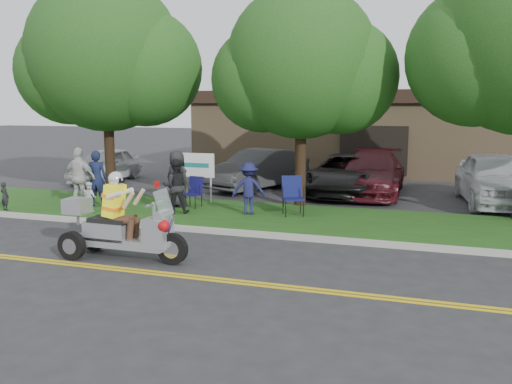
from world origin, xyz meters
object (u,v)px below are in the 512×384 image
(parked_car_left, at_px, (259,169))
(parked_car_right, at_px, (372,173))
(lawn_chair_a, at_px, (194,190))
(parked_car_far_left, at_px, (106,165))
(trike_scooter, at_px, (119,229))
(spectator_adult_right, at_px, (80,177))
(parked_car_mid, at_px, (346,174))
(lawn_chair_b, at_px, (293,193))
(spectator_adult_mid, at_px, (176,186))
(spectator_adult_left, at_px, (97,178))
(parked_car_far_right, at_px, (495,179))

(parked_car_left, relative_size, parked_car_right, 0.87)
(lawn_chair_a, distance_m, parked_car_far_left, 7.87)
(trike_scooter, bearing_deg, parked_car_right, 68.69)
(trike_scooter, height_order, lawn_chair_a, trike_scooter)
(spectator_adult_right, distance_m, parked_car_far_left, 6.54)
(parked_car_left, height_order, parked_car_mid, parked_car_left)
(lawn_chair_b, bearing_deg, parked_car_left, 93.68)
(spectator_adult_mid, height_order, parked_car_far_left, spectator_adult_mid)
(parked_car_left, height_order, parked_car_right, parked_car_right)
(spectator_adult_left, distance_m, parked_car_mid, 9.00)
(parked_car_mid, height_order, parked_car_right, parked_car_right)
(spectator_adult_right, relative_size, parked_car_far_left, 0.44)
(lawn_chair_a, xyz_separation_m, parked_car_mid, (4.15, 4.56, 0.10))
(spectator_adult_mid, xyz_separation_m, parked_car_right, (5.16, 5.95, -0.13))
(parked_car_right, bearing_deg, spectator_adult_right, -145.15)
(spectator_adult_mid, distance_m, parked_car_mid, 7.07)
(lawn_chair_b, bearing_deg, trike_scooter, -139.46)
(spectator_adult_right, relative_size, parked_car_right, 0.35)
(parked_car_far_left, distance_m, parked_car_far_right, 15.60)
(parked_car_right, bearing_deg, spectator_adult_mid, -131.52)
(lawn_chair_b, xyz_separation_m, parked_car_left, (-2.67, 4.99, 0.03))
(lawn_chair_a, height_order, parked_car_left, parked_car_left)
(spectator_adult_mid, height_order, parked_car_mid, spectator_adult_mid)
(spectator_adult_right, bearing_deg, lawn_chair_a, -160.68)
(spectator_adult_right, xyz_separation_m, parked_car_far_left, (-2.93, 5.84, -0.32))
(spectator_adult_left, height_order, spectator_adult_right, spectator_adult_right)
(lawn_chair_a, xyz_separation_m, spectator_adult_left, (-2.98, -0.94, 0.36))
(parked_car_mid, bearing_deg, parked_car_far_right, -4.83)
(parked_car_left, bearing_deg, lawn_chair_b, -40.33)
(parked_car_left, bearing_deg, parked_car_far_right, 16.34)
(spectator_adult_mid, relative_size, parked_car_far_right, 0.31)
(spectator_adult_right, height_order, parked_car_left, spectator_adult_right)
(parked_car_mid, bearing_deg, parked_car_right, 19.42)
(trike_scooter, xyz_separation_m, spectator_adult_left, (-3.78, 4.69, 0.33))
(lawn_chair_b, bearing_deg, parked_car_right, 46.53)
(spectator_adult_mid, bearing_deg, parked_car_far_left, -61.66)
(lawn_chair_b, height_order, parked_car_left, parked_car_left)
(lawn_chair_a, relative_size, parked_car_right, 0.18)
(trike_scooter, relative_size, parked_car_left, 0.62)
(parked_car_mid, bearing_deg, parked_car_left, 178.82)
(trike_scooter, xyz_separation_m, parked_car_far_right, (8.43, 9.59, 0.22))
(parked_car_far_left, bearing_deg, parked_car_left, -4.77)
(spectator_adult_right, bearing_deg, spectator_adult_mid, -178.37)
(lawn_chair_a, relative_size, spectator_adult_mid, 0.59)
(parked_car_mid, bearing_deg, parked_car_far_left, -178.60)
(lawn_chair_a, relative_size, parked_car_left, 0.20)
(lawn_chair_a, bearing_deg, lawn_chair_b, 2.31)
(lawn_chair_b, bearing_deg, parked_car_far_left, 128.73)
(spectator_adult_right, bearing_deg, parked_car_left, -124.38)
(parked_car_far_left, bearing_deg, lawn_chair_b, -32.42)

